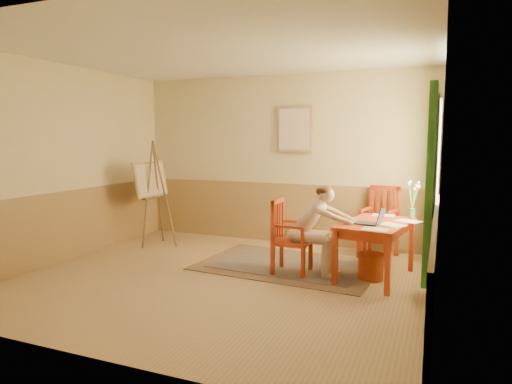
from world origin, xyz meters
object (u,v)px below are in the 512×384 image
at_px(figure, 314,226).
at_px(laptop, 371,221).
at_px(chair_left, 288,237).
at_px(table, 376,229).
at_px(chair_back, 380,222).
at_px(easel, 152,183).

distance_m(figure, laptop, 0.72).
bearing_deg(chair_left, table, 10.70).
height_order(table, chair_back, chair_back).
height_order(chair_left, chair_back, chair_back).
bearing_deg(chair_left, chair_back, 53.31).
distance_m(chair_back, easel, 3.65).
height_order(figure, laptop, figure).
bearing_deg(chair_back, chair_left, -126.69).
bearing_deg(chair_left, figure, 3.16).
bearing_deg(chair_left, easel, 165.32).
xyz_separation_m(chair_back, easel, (-3.56, -0.66, 0.50)).
relative_size(table, laptop, 3.38).
xyz_separation_m(chair_left, laptop, (1.04, 0.02, 0.27)).
bearing_deg(laptop, table, 78.97).
height_order(table, figure, figure).
relative_size(table, chair_back, 1.24).
xyz_separation_m(table, easel, (-3.65, 0.47, 0.39)).
relative_size(chair_back, easel, 0.61).
distance_m(table, chair_back, 1.13).
bearing_deg(figure, laptop, 0.47).
distance_m(table, figure, 0.77).
xyz_separation_m(chair_left, chair_back, (0.99, 1.33, 0.04)).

